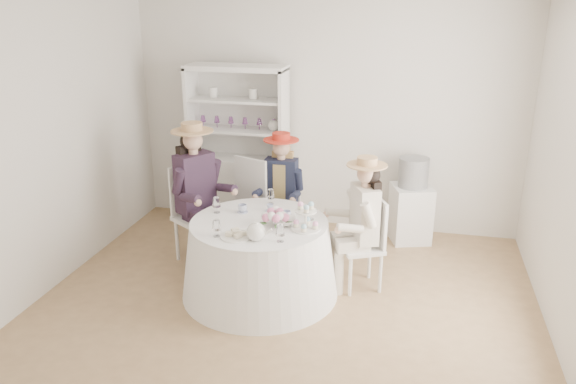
# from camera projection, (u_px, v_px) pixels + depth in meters

# --- Properties ---
(ground) EXTENTS (4.50, 4.50, 0.00)m
(ground) POSITION_uv_depth(u_px,v_px,m) (285.00, 304.00, 5.12)
(ground) COLOR olive
(ground) RESTS_ON ground
(wall_back) EXTENTS (4.50, 0.00, 4.50)m
(wall_back) POSITION_uv_depth(u_px,v_px,m) (325.00, 114.00, 6.50)
(wall_back) COLOR silver
(wall_back) RESTS_ON ground
(wall_front) EXTENTS (4.50, 0.00, 4.50)m
(wall_front) POSITION_uv_depth(u_px,v_px,m) (193.00, 271.00, 2.83)
(wall_front) COLOR silver
(wall_front) RESTS_ON ground
(wall_left) EXTENTS (0.00, 4.50, 4.50)m
(wall_left) POSITION_uv_depth(u_px,v_px,m) (47.00, 146.00, 5.15)
(wall_left) COLOR silver
(wall_left) RESTS_ON ground
(tea_table) EXTENTS (1.46, 1.46, 0.72)m
(tea_table) POSITION_uv_depth(u_px,v_px,m) (260.00, 258.00, 5.20)
(tea_table) COLOR white
(tea_table) RESTS_ON ground
(hutch) EXTENTS (1.18, 0.54, 1.92)m
(hutch) POSITION_uv_depth(u_px,v_px,m) (240.00, 171.00, 6.66)
(hutch) COLOR silver
(hutch) RESTS_ON ground
(side_table) EXTENTS (0.52, 0.52, 0.65)m
(side_table) POSITION_uv_depth(u_px,v_px,m) (410.00, 213.00, 6.35)
(side_table) COLOR silver
(side_table) RESTS_ON ground
(hatbox) EXTENTS (0.43, 0.43, 0.33)m
(hatbox) POSITION_uv_depth(u_px,v_px,m) (414.00, 172.00, 6.18)
(hatbox) COLOR black
(hatbox) RESTS_ON side_table
(guest_left) EXTENTS (0.63, 0.59, 1.48)m
(guest_left) POSITION_uv_depth(u_px,v_px,m) (197.00, 186.00, 5.68)
(guest_left) COLOR silver
(guest_left) RESTS_ON ground
(guest_mid) EXTENTS (0.47, 0.50, 1.32)m
(guest_mid) POSITION_uv_depth(u_px,v_px,m) (281.00, 186.00, 5.95)
(guest_mid) COLOR silver
(guest_mid) RESTS_ON ground
(guest_right) EXTENTS (0.55, 0.50, 1.30)m
(guest_right) POSITION_uv_depth(u_px,v_px,m) (362.00, 216.00, 5.18)
(guest_right) COLOR silver
(guest_right) RESTS_ON ground
(spare_chair) EXTENTS (0.56, 0.56, 1.05)m
(spare_chair) POSITION_uv_depth(u_px,v_px,m) (258.00, 199.00, 6.12)
(spare_chair) COLOR silver
(spare_chair) RESTS_ON ground
(teacup_a) EXTENTS (0.11, 0.11, 0.07)m
(teacup_a) POSITION_uv_depth(u_px,v_px,m) (243.00, 209.00, 5.28)
(teacup_a) COLOR white
(teacup_a) RESTS_ON tea_table
(teacup_b) EXTENTS (0.07, 0.07, 0.06)m
(teacup_b) POSITION_uv_depth(u_px,v_px,m) (270.00, 208.00, 5.32)
(teacup_b) COLOR white
(teacup_b) RESTS_ON tea_table
(teacup_c) EXTENTS (0.12, 0.12, 0.07)m
(teacup_c) POSITION_uv_depth(u_px,v_px,m) (286.00, 215.00, 5.13)
(teacup_c) COLOR white
(teacup_c) RESTS_ON tea_table
(flower_bowl) EXTENTS (0.24, 0.24, 0.05)m
(flower_bowl) POSITION_uv_depth(u_px,v_px,m) (284.00, 222.00, 5.00)
(flower_bowl) COLOR white
(flower_bowl) RESTS_ON tea_table
(flower_arrangement) EXTENTS (0.21, 0.20, 0.08)m
(flower_arrangement) POSITION_uv_depth(u_px,v_px,m) (276.00, 217.00, 4.94)
(flower_arrangement) COLOR pink
(flower_arrangement) RESTS_ON tea_table
(table_teapot) EXTENTS (0.22, 0.16, 0.17)m
(table_teapot) POSITION_uv_depth(u_px,v_px,m) (256.00, 232.00, 4.68)
(table_teapot) COLOR white
(table_teapot) RESTS_ON tea_table
(sandwich_plate) EXTENTS (0.27, 0.27, 0.06)m
(sandwich_plate) POSITION_uv_depth(u_px,v_px,m) (236.00, 235.00, 4.76)
(sandwich_plate) COLOR white
(sandwich_plate) RESTS_ON tea_table
(cupcake_stand) EXTENTS (0.26, 0.26, 0.24)m
(cupcake_stand) POSITION_uv_depth(u_px,v_px,m) (306.00, 220.00, 4.89)
(cupcake_stand) COLOR white
(cupcake_stand) RESTS_ON tea_table
(stemware_set) EXTENTS (0.97, 0.94, 0.15)m
(stemware_set) POSITION_uv_depth(u_px,v_px,m) (259.00, 214.00, 5.05)
(stemware_set) COLOR white
(stemware_set) RESTS_ON tea_table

